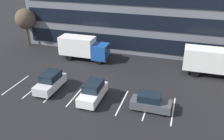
# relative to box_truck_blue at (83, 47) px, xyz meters

# --- Properties ---
(ground_plane) EXTENTS (120.00, 120.00, 0.00)m
(ground_plane) POSITION_rel_box_truck_blue_xyz_m (4.87, -6.95, -2.03)
(ground_plane) COLOR black
(lot_markings) EXTENTS (19.74, 5.40, 0.01)m
(lot_markings) POSITION_rel_box_truck_blue_xyz_m (4.87, -10.32, -2.02)
(lot_markings) COLOR silver
(lot_markings) RESTS_ON ground_plane
(box_truck_blue) EXTENTS (7.76, 2.57, 3.60)m
(box_truck_blue) POSITION_rel_box_truck_blue_xyz_m (0.00, 0.00, 0.00)
(box_truck_blue) COLOR #194799
(box_truck_blue) RESTS_ON ground_plane
(box_truck_yellow) EXTENTS (8.13, 2.69, 3.77)m
(box_truck_yellow) POSITION_rel_box_truck_blue_xyz_m (18.84, -0.10, 0.10)
(box_truck_yellow) COLOR yellow
(box_truck_yellow) RESTS_ON ground_plane
(suv_white) EXTENTS (2.03, 4.80, 2.17)m
(suv_white) POSITION_rel_box_truck_blue_xyz_m (5.78, -10.76, -0.98)
(suv_white) COLOR white
(suv_white) RESTS_ON ground_plane
(suv_charcoal) EXTENTS (4.23, 1.79, 1.91)m
(suv_charcoal) POSITION_rel_box_truck_blue_xyz_m (12.28, -10.85, -1.10)
(suv_charcoal) COLOR #474C51
(suv_charcoal) RESTS_ON ground_plane
(suv_silver) EXTENTS (2.04, 4.80, 2.17)m
(suv_silver) POSITION_rel_box_truck_blue_xyz_m (-0.01, -10.07, -0.98)
(suv_silver) COLOR silver
(suv_silver) RESTS_ON ground_plane
(bare_tree) EXTENTS (3.55, 3.55, 6.65)m
(bare_tree) POSITION_rel_box_truck_blue_xyz_m (-12.13, 3.17, 2.83)
(bare_tree) COLOR #473323
(bare_tree) RESTS_ON ground_plane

